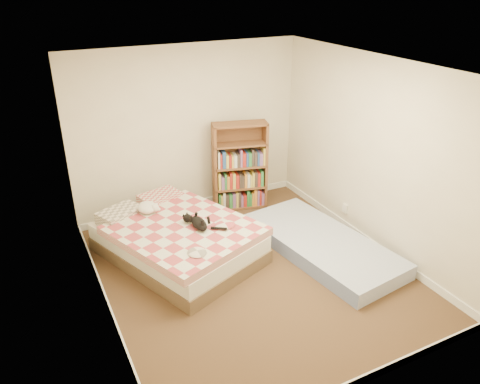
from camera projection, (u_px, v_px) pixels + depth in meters
name	position (u px, v px, depth m)	size (l,w,h in m)	color
room	(252.00, 184.00, 5.30)	(3.51, 4.01, 2.51)	#412E1C
bed	(177.00, 238.00, 6.07)	(2.04, 2.39, 0.54)	brown
bookshelf	(239.00, 176.00, 7.23)	(0.89, 0.48, 1.37)	brown
floor_mattress	(321.00, 245.00, 6.20)	(1.01, 2.24, 0.20)	#7386C1
black_cat	(198.00, 222.00, 5.84)	(0.31, 0.61, 0.14)	black
white_dog	(148.00, 207.00, 6.18)	(0.29, 0.30, 0.14)	silver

